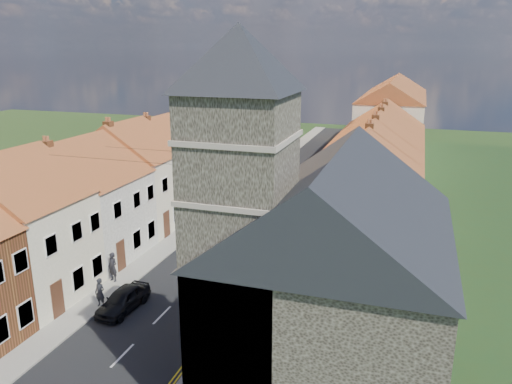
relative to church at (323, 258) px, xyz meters
The scene contains 24 objects.
ground 11.54m from the church, 160.45° to the right, with size 160.00×160.00×0.00m, color #1E3C19.
road 28.87m from the church, 109.33° to the left, with size 7.00×90.00×0.02m, color black.
pavement_left 30.57m from the church, 117.29° to the left, with size 1.80×90.00×0.12m, color #ABA89B.
pavement_right 27.75m from the church, 100.53° to the left, with size 1.80×90.00×0.12m, color #ABA89B.
church is the anchor object (origin of this frame).
cottage_r_tudor 9.48m from the church, 90.57° to the left, with size 8.30×5.20×9.00m.
cottage_r_white_near 14.84m from the church, 90.23° to the left, with size 8.30×6.00×9.00m.
cottage_r_cream_mid 20.22m from the church, 90.17° to the left, with size 8.30×5.20×9.00m.
cottage_r_pink 25.61m from the church, 90.13° to the left, with size 8.30×6.00×9.00m.
cottage_r_white_far 31.00m from the church, 90.11° to the left, with size 8.30×5.20×9.00m.
cottage_r_cream_far 36.40m from the church, 90.09° to the left, with size 8.30×6.00×9.00m.
cottage_l_cream 18.84m from the church, behind, with size 8.30×6.30×9.10m.
cottage_l_white 20.61m from the church, 155.20° to the left, with size 8.30×6.90×8.80m.
cottage_l_brick_mid 23.81m from the church, 141.73° to the left, with size 8.30×5.70×9.10m.
cottage_l_pink 27.78m from the church, 132.28° to the left, with size 8.30×6.30×8.80m.
block_right_far 51.68m from the church, 90.07° to the left, with size 8.30×24.20×10.50m.
block_left_far 50.27m from the church, 111.79° to the left, with size 8.30×24.20×10.50m.
lamppost 21.38m from the church, 128.30° to the left, with size 0.88×0.15×6.00m.
car_near 13.08m from the church, 167.75° to the left, with size 1.54×3.83×1.31m, color black.
car_mid 18.10m from the church, 130.57° to the left, with size 1.67×4.79×1.58m, color #9EA2A5.
car_far 33.07m from the church, 110.00° to the left, with size 1.67×4.12×1.19m, color navy.
pedestrian_left 14.14m from the church, 169.97° to the left, with size 0.63×0.41×1.72m, color black.
pedestrian_right 8.45m from the church, 145.38° to the left, with size 0.82×0.64×1.70m, color black.
pedestrian_left_b 15.94m from the church, 159.40° to the left, with size 0.69×0.45×1.90m, color black.
Camera 1 is at (12.68, -15.97, 14.44)m, focal length 35.00 mm.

